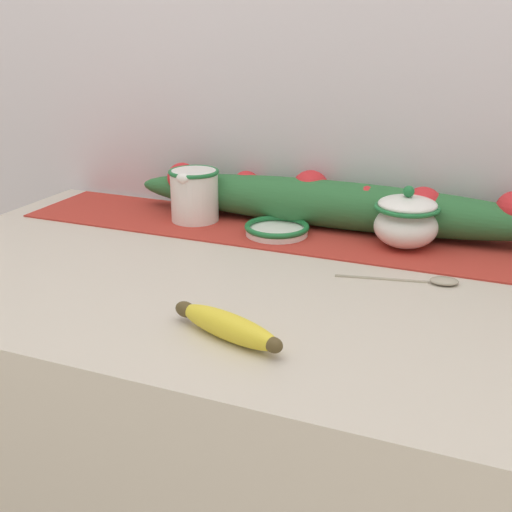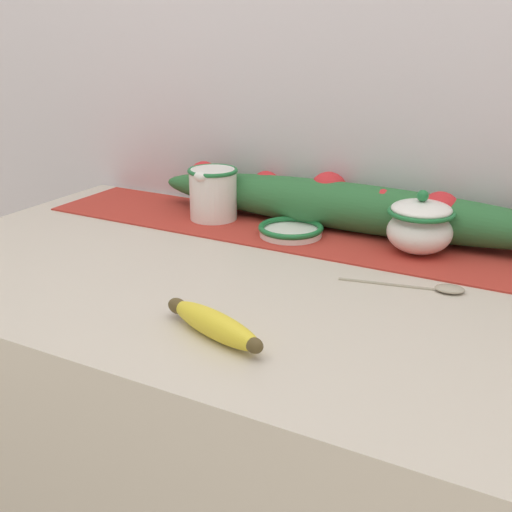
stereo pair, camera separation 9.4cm
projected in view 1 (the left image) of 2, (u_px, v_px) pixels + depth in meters
name	position (u px, v px, depth m)	size (l,w,h in m)	color
countertop	(281.00, 511.00, 1.14)	(1.32, 0.67, 0.88)	beige
back_wall	(353.00, 55.00, 1.18)	(2.12, 0.04, 2.40)	silver
table_runner	(326.00, 237.00, 1.18)	(1.21, 0.21, 0.00)	#B23328
cream_pitcher	(195.00, 193.00, 1.25)	(0.10, 0.12, 0.10)	white
sugar_bowl	(406.00, 220.00, 1.11)	(0.11, 0.11, 0.11)	white
small_dish	(277.00, 229.00, 1.18)	(0.12, 0.12, 0.02)	white
banana	(226.00, 326.00, 0.80)	(0.18, 0.08, 0.03)	yellow
spoon	(437.00, 281.00, 0.97)	(0.19, 0.05, 0.01)	#A89E89
poinsettia_garland	(336.00, 203.00, 1.21)	(0.84, 0.10, 0.10)	#2D6B38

